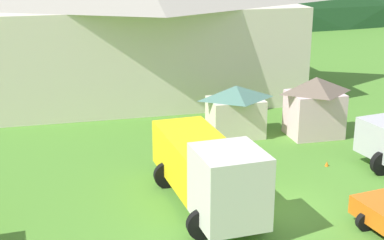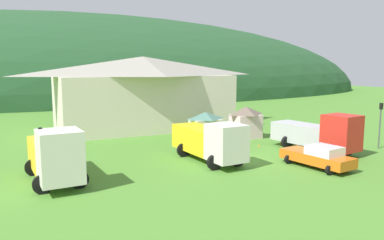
{
  "view_description": "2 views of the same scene",
  "coord_description": "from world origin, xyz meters",
  "views": [
    {
      "loc": [
        -8.34,
        -18.34,
        9.94
      ],
      "look_at": [
        -2.39,
        5.65,
        2.11
      ],
      "focal_mm": 52.72,
      "sensor_mm": 36.0,
      "label": 1
    },
    {
      "loc": [
        -16.28,
        -24.14,
        7.22
      ],
      "look_at": [
        -2.2,
        5.66,
        2.56
      ],
      "focal_mm": 35.67,
      "sensor_mm": 36.0,
      "label": 2
    }
  ],
  "objects": [
    {
      "name": "play_shed_cream",
      "position": [
        0.8,
        8.9,
        1.42
      ],
      "size": [
        3.02,
        2.21,
        2.76
      ],
      "color": "beige",
      "rests_on": "ground"
    },
    {
      "name": "traffic_cone_mid_row",
      "position": [
        5.97,
        3.69,
        0.0
      ],
      "size": [
        0.36,
        0.36,
        0.57
      ],
      "primitive_type": "cone",
      "color": "orange",
      "rests_on": "ground"
    },
    {
      "name": "traffic_cone_near_pickup",
      "position": [
        3.59,
        3.74,
        0.0
      ],
      "size": [
        0.36,
        0.36,
        0.47
      ],
      "primitive_type": "cone",
      "color": "orange",
      "rests_on": "ground"
    },
    {
      "name": "ground_plane",
      "position": [
        0.0,
        0.0,
        0.0
      ],
      "size": [
        200.0,
        200.0,
        0.0
      ],
      "primitive_type": "plane",
      "color": "#4C842D"
    },
    {
      "name": "play_shed_pink",
      "position": [
        4.87,
        7.92,
        1.66
      ],
      "size": [
        2.93,
        2.33,
        3.22
      ],
      "color": "beige",
      "rests_on": "ground"
    },
    {
      "name": "flatbed_truck_yellow",
      "position": [
        -2.93,
        0.88,
        1.64
      ],
      "size": [
        3.4,
        7.75,
        3.17
      ],
      "rotation": [
        0.0,
        0.0,
        -1.5
      ],
      "color": "silver",
      "rests_on": "ground"
    },
    {
      "name": "forested_hill_backdrop",
      "position": [
        0.0,
        70.56,
        0.0
      ],
      "size": [
        165.56,
        60.0,
        38.99
      ],
      "primitive_type": "ellipsoid",
      "color": "#234C28",
      "rests_on": "ground"
    },
    {
      "name": "depot_building",
      "position": [
        -2.51,
        18.2,
        4.29
      ],
      "size": [
        20.66,
        10.61,
        8.33
      ],
      "color": "beige",
      "rests_on": "ground"
    }
  ]
}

